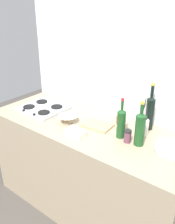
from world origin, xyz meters
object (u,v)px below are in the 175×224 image
at_px(condiment_jar_rear, 120,119).
at_px(cutting_board, 97,125).
at_px(butter_dish, 76,133).
at_px(condiment_jar_front, 128,136).
at_px(mixing_bowl, 68,119).
at_px(stovetop_hob, 43,108).
at_px(plate_stack, 170,148).
at_px(wine_bottle_mid_left, 150,112).
at_px(utensil_crock, 142,126).
at_px(wine_bottle_leftmost, 140,128).
at_px(wine_bottle_mid_right, 121,123).

bearing_deg(condiment_jar_rear, cutting_board, -125.51).
distance_m(butter_dish, condiment_jar_front, 0.40).
distance_m(mixing_bowl, cutting_board, 0.26).
relative_size(stovetop_hob, butter_dish, 2.77).
distance_m(plate_stack, wine_bottle_mid_left, 0.37).
distance_m(stovetop_hob, utensil_crock, 0.98).
distance_m(plate_stack, cutting_board, 0.62).
bearing_deg(condiment_jar_front, cutting_board, 168.83).
bearing_deg(plate_stack, butter_dish, -160.12).
height_order(wine_bottle_leftmost, utensil_crock, wine_bottle_leftmost).
bearing_deg(wine_bottle_mid_left, condiment_jar_front, -96.06).
height_order(mixing_bowl, condiment_jar_rear, condiment_jar_rear).
bearing_deg(butter_dish, wine_bottle_mid_left, 49.19).
bearing_deg(butter_dish, utensil_crock, 40.75).
distance_m(stovetop_hob, cutting_board, 0.62).
xyz_separation_m(butter_dish, condiment_jar_rear, (0.16, 0.39, 0.02)).
relative_size(mixing_bowl, butter_dish, 1.12).
xyz_separation_m(plate_stack, condiment_jar_front, (-0.30, -0.07, 0.02)).
bearing_deg(wine_bottle_mid_left, cutting_board, -147.39).
distance_m(wine_bottle_mid_right, butter_dish, 0.36).
xyz_separation_m(mixing_bowl, butter_dish, (0.20, -0.13, -0.01)).
xyz_separation_m(wine_bottle_mid_right, condiment_jar_front, (0.08, -0.03, -0.07)).
xyz_separation_m(mixing_bowl, condiment_jar_front, (0.56, 0.04, 0.01)).
bearing_deg(condiment_jar_rear, wine_bottle_mid_right, -57.15).
height_order(wine_bottle_leftmost, cutting_board, wine_bottle_leftmost).
bearing_deg(utensil_crock, wine_bottle_mid_right, -128.00).
relative_size(mixing_bowl, condiment_jar_rear, 1.99).
bearing_deg(butter_dish, plate_stack, 19.88).
bearing_deg(condiment_jar_rear, wine_bottle_mid_left, 14.83).
bearing_deg(condiment_jar_front, butter_dish, -155.23).
xyz_separation_m(stovetop_hob, wine_bottle_leftmost, (1.02, 0.00, 0.12)).
xyz_separation_m(plate_stack, utensil_crock, (-0.27, 0.10, 0.04)).
distance_m(wine_bottle_mid_left, butter_dish, 0.61).
bearing_deg(stovetop_hob, wine_bottle_leftmost, 0.24).
distance_m(wine_bottle_leftmost, mixing_bowl, 0.65).
height_order(wine_bottle_mid_right, mixing_bowl, wine_bottle_mid_right).
xyz_separation_m(wine_bottle_mid_left, utensil_crock, (-0.00, -0.12, -0.08)).
distance_m(butter_dish, utensil_crock, 0.52).
height_order(stovetop_hob, mixing_bowl, mixing_bowl).
height_order(wine_bottle_mid_left, cutting_board, wine_bottle_mid_left).
bearing_deg(plate_stack, wine_bottle_mid_left, 141.17).
bearing_deg(wine_bottle_leftmost, condiment_jar_rear, 144.58).
distance_m(wine_bottle_mid_right, mixing_bowl, 0.50).
xyz_separation_m(wine_bottle_mid_right, mixing_bowl, (-0.48, -0.07, -0.09)).
relative_size(plate_stack, condiment_jar_rear, 2.52).
bearing_deg(wine_bottle_leftmost, wine_bottle_mid_right, 176.56).
bearing_deg(stovetop_hob, wine_bottle_mid_right, 0.93).
bearing_deg(mixing_bowl, condiment_jar_rear, 36.28).
height_order(wine_bottle_mid_right, utensil_crock, wine_bottle_mid_right).
bearing_deg(plate_stack, utensil_crock, 160.06).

